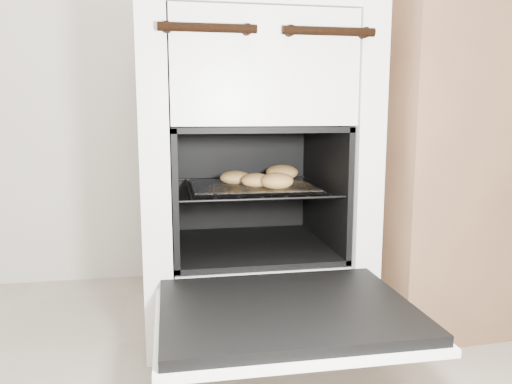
% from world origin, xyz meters
% --- Properties ---
extents(stove, '(0.56, 0.63, 0.87)m').
position_xyz_m(stove, '(0.02, 1.19, 0.42)').
color(stove, white).
rests_on(stove, ground).
extents(oven_door, '(0.51, 0.40, 0.04)m').
position_xyz_m(oven_door, '(0.02, 0.71, 0.19)').
color(oven_door, black).
rests_on(oven_door, stove).
extents(oven_rack, '(0.41, 0.40, 0.01)m').
position_xyz_m(oven_rack, '(0.02, 1.12, 0.38)').
color(oven_rack, black).
rests_on(oven_rack, stove).
extents(foil_sheet, '(0.32, 0.28, 0.01)m').
position_xyz_m(foil_sheet, '(0.02, 1.10, 0.38)').
color(foil_sheet, silver).
rests_on(foil_sheet, oven_rack).
extents(baked_rolls, '(0.26, 0.28, 0.04)m').
position_xyz_m(baked_rolls, '(0.06, 1.11, 0.41)').
color(baked_rolls, tan).
rests_on(baked_rolls, foil_sheet).
extents(counter, '(1.03, 0.72, 0.99)m').
position_xyz_m(counter, '(0.83, 1.21, 0.50)').
color(counter, brown).
rests_on(counter, ground).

